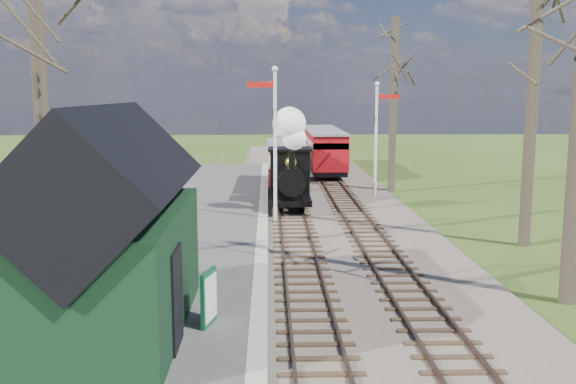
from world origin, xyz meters
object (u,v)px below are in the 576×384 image
(semaphore_far, at_px, (378,131))
(bench, at_px, (180,275))
(person, at_px, (175,272))
(sign_board, at_px, (209,298))
(coach, at_px, (287,163))
(semaphore_near, at_px, (273,133))
(locomotive, at_px, (290,165))
(station_shed, at_px, (110,235))
(red_carriage_b, at_px, (320,145))
(red_carriage_a, at_px, (327,153))

(semaphore_far, height_order, bench, semaphore_far)
(semaphore_far, relative_size, person, 3.92)
(sign_board, height_order, person, person)
(coach, bearing_deg, semaphore_near, -95.06)
(semaphore_near, bearing_deg, semaphore_far, 49.40)
(locomotive, distance_m, coach, 6.09)
(station_shed, bearing_deg, sign_board, 6.11)
(person, bearing_deg, sign_board, -144.17)
(semaphore_far, bearing_deg, locomotive, -142.45)
(red_carriage_b, bearing_deg, semaphore_near, -100.01)
(semaphore_near, xyz_separation_m, person, (-2.46, -10.14, -2.69))
(locomotive, bearing_deg, semaphore_near, -106.07)
(station_shed, distance_m, locomotive, 15.25)
(station_shed, height_order, coach, station_shed)
(locomotive, xyz_separation_m, red_carriage_a, (2.61, 10.96, -0.48))
(station_shed, height_order, locomotive, station_shed)
(semaphore_near, xyz_separation_m, red_carriage_b, (3.37, 19.09, -2.06))
(station_shed, relative_size, red_carriage_b, 1.17)
(red_carriage_a, bearing_deg, person, -103.81)
(station_shed, height_order, bench, station_shed)
(sign_board, bearing_deg, coach, 83.67)
(sign_board, bearing_deg, red_carriage_a, 79.13)
(coach, distance_m, red_carriage_a, 5.54)
(semaphore_far, distance_m, red_carriage_a, 7.99)
(semaphore_near, relative_size, locomotive, 1.41)
(bench, bearing_deg, station_shed, -110.47)
(red_carriage_b, bearing_deg, red_carriage_a, -90.00)
(station_shed, xyz_separation_m, bench, (1.04, 2.79, -1.69))
(semaphore_far, distance_m, bench, 17.24)
(coach, relative_size, red_carriage_b, 1.32)
(coach, xyz_separation_m, person, (-3.23, -18.83, -0.57))
(station_shed, bearing_deg, person, 60.21)
(semaphore_far, bearing_deg, sign_board, -110.48)
(semaphore_far, height_order, red_carriage_a, semaphore_far)
(red_carriage_a, bearing_deg, station_shed, -105.09)
(coach, distance_m, bench, 18.22)
(semaphore_near, xyz_separation_m, coach, (0.77, 8.69, -2.12))
(station_shed, distance_m, semaphore_far, 20.01)
(locomotive, bearing_deg, red_carriage_b, 80.98)
(red_carriage_a, distance_m, bench, 23.56)
(red_carriage_a, distance_m, person, 24.44)
(red_carriage_b, bearing_deg, person, -101.28)
(coach, height_order, red_carriage_b, red_carriage_b)
(coach, xyz_separation_m, bench, (-3.26, -17.90, -0.92))
(semaphore_far, distance_m, person, 18.01)
(person, bearing_deg, semaphore_far, -19.75)
(semaphore_near, height_order, sign_board, semaphore_near)
(locomotive, relative_size, person, 3.03)
(station_shed, height_order, semaphore_far, semaphore_far)
(station_shed, xyz_separation_m, red_carriage_a, (6.90, 25.59, -0.70))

